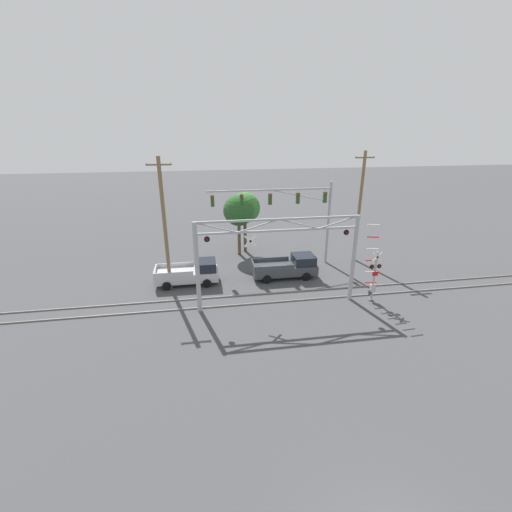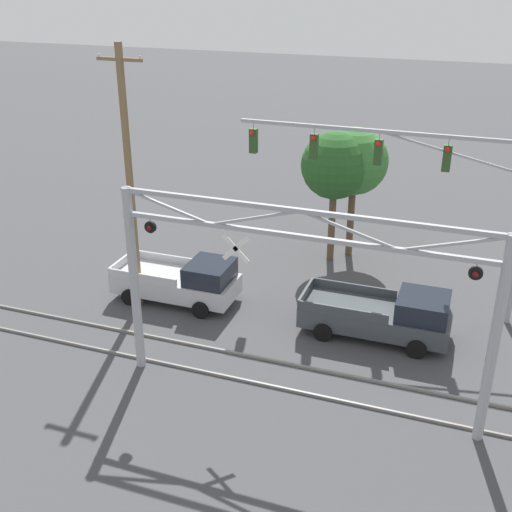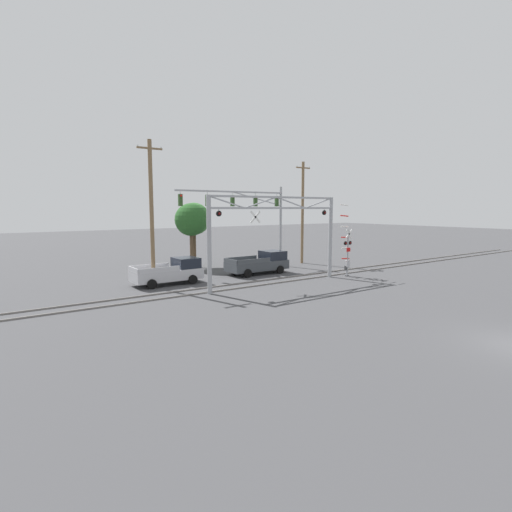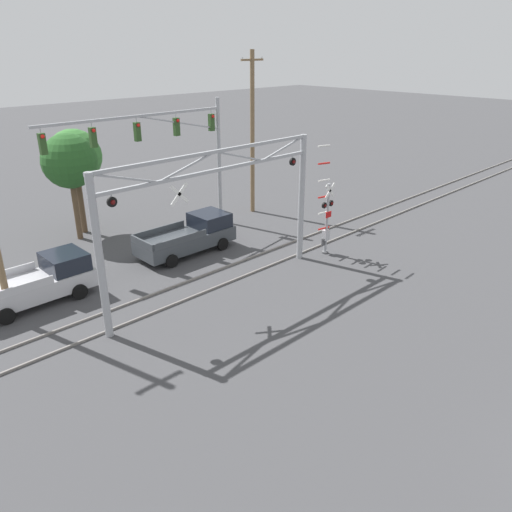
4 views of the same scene
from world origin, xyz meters
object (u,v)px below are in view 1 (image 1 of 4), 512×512
Objects in this scene: pickup_truck_following at (191,273)px; background_tree_far_left_verge at (245,208)px; traffic_signal_span at (295,207)px; background_tree_beyond_span at (239,211)px; utility_pole_right at (360,207)px; pickup_truck_lead at (288,267)px; utility_pole_left at (165,225)px; crossing_signal_mast at (373,276)px; crossing_gantry at (278,252)px.

pickup_truck_following is 9.56m from background_tree_far_left_verge.
traffic_signal_span is 1.83× the size of background_tree_beyond_span.
utility_pole_right reaches higher than background_tree_beyond_span.
utility_pole_right is at bearing 10.30° from pickup_truck_following.
pickup_truck_lead is 8.26m from pickup_truck_following.
utility_pole_right is at bearing 21.14° from pickup_truck_lead.
utility_pole_left is (-11.07, -3.41, -0.18)m from traffic_signal_span.
traffic_signal_span reaches higher than pickup_truck_following.
crossing_signal_mast is 0.97× the size of background_tree_far_left_verge.
background_tree_beyond_span is (6.38, 6.84, -0.75)m from utility_pole_left.
utility_pole_left is at bearing -132.73° from background_tree_far_left_verge.
crossing_signal_mast is at bearing -4.45° from crossing_gantry.
background_tree_beyond_span reaches higher than pickup_truck_lead.
traffic_signal_span reaches higher than crossing_gantry.
background_tree_beyond_span is (-1.50, 10.86, 0.43)m from crossing_gantry.
traffic_signal_span is 2.03× the size of pickup_truck_lead.
background_tree_far_left_verge reaches higher than pickup_truck_lead.
traffic_signal_span reaches higher than background_tree_far_left_verge.
crossing_signal_mast is at bearing -106.19° from utility_pole_right.
pickup_truck_following is at bearing 158.20° from crossing_signal_mast.
background_tree_beyond_span is (-3.51, 6.11, 3.64)m from pickup_truck_lead.
background_tree_beyond_span reaches higher than crossing_signal_mast.
pickup_truck_lead is 0.53× the size of utility_pole_left.
crossing_signal_mast is 0.54× the size of traffic_signal_span.
crossing_signal_mast is at bearing -53.21° from background_tree_beyond_span.
crossing_signal_mast is at bearing -64.29° from traffic_signal_span.
background_tree_far_left_verge is (5.46, 6.92, 3.69)m from pickup_truck_following.
utility_pole_right is (17.28, 3.59, -0.02)m from utility_pole_left.
crossing_gantry is 7.35m from crossing_signal_mast.
pickup_truck_lead is 1.08× the size of pickup_truck_following.
pickup_truck_lead is (2.01, 4.75, -3.21)m from crossing_gantry.
pickup_truck_lead is 7.93m from background_tree_beyond_span.
crossing_signal_mast is at bearing -17.03° from utility_pole_left.
crossing_gantry is 8.20m from traffic_signal_span.
background_tree_far_left_verge is at bearing 93.88° from crossing_gantry.
background_tree_beyond_span is at bearing 163.40° from utility_pole_right.
crossing_gantry is 6.08m from pickup_truck_lead.
crossing_gantry reaches higher than background_tree_far_left_verge.
pickup_truck_following is at bearing -127.93° from background_tree_beyond_span.
pickup_truck_following is at bearing -164.23° from traffic_signal_span.
traffic_signal_span is (3.19, 7.43, 1.37)m from crossing_gantry.
pickup_truck_following is (-6.25, 4.77, -3.21)m from crossing_gantry.
pickup_truck_following is at bearing -128.26° from background_tree_far_left_verge.
pickup_truck_lead is at bearing 67.06° from crossing_gantry.
pickup_truck_lead is 10.85m from utility_pole_left.
background_tree_far_left_verge is (7.09, 7.67, -0.71)m from utility_pole_left.
utility_pole_right is at bearing 11.75° from utility_pole_left.
utility_pole_right reaches higher than traffic_signal_span.
utility_pole_left reaches higher than background_tree_beyond_span.
utility_pole_right is at bearing 39.00° from crossing_gantry.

